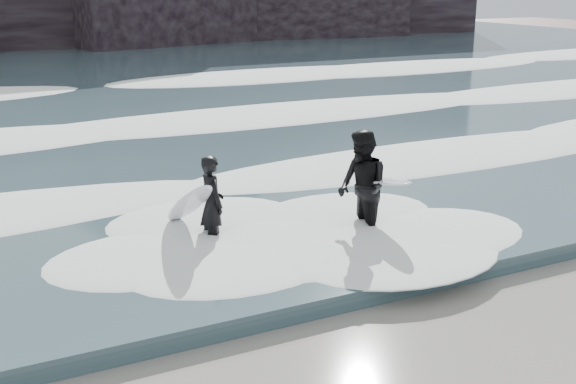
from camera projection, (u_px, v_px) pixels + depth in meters
sea at (60, 79)px, 32.67m from camera, size 90.00×52.00×0.30m
foam_near at (228, 179)px, 15.52m from camera, size 60.00×3.20×0.20m
foam_mid at (139, 122)px, 21.49m from camera, size 60.00×4.00×0.24m
foam_far at (77, 83)px, 29.17m from camera, size 60.00×4.80×0.30m
surfer_left at (207, 204)px, 12.34m from camera, size 0.88×1.81×1.69m
surfer_right at (363, 188)px, 12.65m from camera, size 1.25×2.01×2.05m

